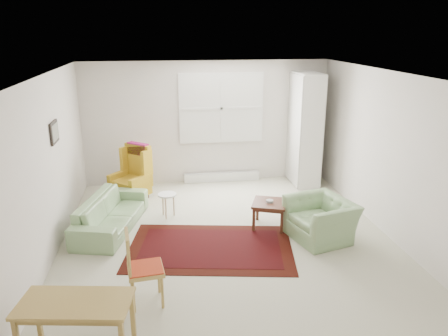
{
  "coord_description": "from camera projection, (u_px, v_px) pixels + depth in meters",
  "views": [
    {
      "loc": [
        -0.93,
        -6.02,
        3.09
      ],
      "look_at": [
        0.0,
        0.3,
        1.05
      ],
      "focal_mm": 35.0,
      "sensor_mm": 36.0,
      "label": 1
    }
  ],
  "objects": [
    {
      "name": "room",
      "position": [
        226.0,
        157.0,
        6.56
      ],
      "size": [
        5.04,
        5.54,
        2.51
      ],
      "color": "#BCBAA1",
      "rests_on": "ground"
    },
    {
      "name": "rug",
      "position": [
        210.0,
        247.0,
        6.44
      ],
      "size": [
        2.63,
        1.93,
        0.02
      ],
      "primitive_type": null,
      "rotation": [
        0.0,
        0.0,
        -0.17
      ],
      "color": "black",
      "rests_on": "ground"
    },
    {
      "name": "sofa",
      "position": [
        111.0,
        207.0,
        6.98
      ],
      "size": [
        1.14,
        1.93,
        0.73
      ],
      "primitive_type": "imported",
      "rotation": [
        0.0,
        0.0,
        1.31
      ],
      "color": "#799C68",
      "rests_on": "ground"
    },
    {
      "name": "armchair",
      "position": [
        321.0,
        216.0,
        6.66
      ],
      "size": [
        1.06,
        1.14,
        0.74
      ],
      "primitive_type": "imported",
      "rotation": [
        0.0,
        0.0,
        -1.29
      ],
      "color": "#799C68",
      "rests_on": "ground"
    },
    {
      "name": "wingback_chair",
      "position": [
        130.0,
        173.0,
        8.13
      ],
      "size": [
        0.87,
        0.88,
        1.05
      ],
      "primitive_type": null,
      "rotation": [
        0.0,
        0.0,
        -0.69
      ],
      "color": "#B88F1C",
      "rests_on": "ground"
    },
    {
      "name": "coffee_table",
      "position": [
        269.0,
        214.0,
        7.08
      ],
      "size": [
        0.68,
        0.68,
        0.43
      ],
      "primitive_type": null,
      "rotation": [
        0.0,
        0.0,
        -0.35
      ],
      "color": "#472315",
      "rests_on": "ground"
    },
    {
      "name": "stool",
      "position": [
        168.0,
        205.0,
        7.47
      ],
      "size": [
        0.38,
        0.38,
        0.42
      ],
      "primitive_type": null,
      "rotation": [
        0.0,
        0.0,
        0.23
      ],
      "color": "white",
      "rests_on": "ground"
    },
    {
      "name": "cabinet",
      "position": [
        305.0,
        130.0,
        8.86
      ],
      "size": [
        0.49,
        0.91,
        2.28
      ],
      "primitive_type": null,
      "rotation": [
        0.0,
        0.0,
        0.01
      ],
      "color": "silver",
      "rests_on": "ground"
    },
    {
      "name": "desk",
      "position": [
        78.0,
        331.0,
        4.17
      ],
      "size": [
        1.11,
        0.68,
        0.66
      ],
      "primitive_type": null,
      "rotation": [
        0.0,
        0.0,
        -0.16
      ],
      "color": "#AE8E46",
      "rests_on": "ground"
    },
    {
      "name": "desk_chair",
      "position": [
        145.0,
        268.0,
        5.04
      ],
      "size": [
        0.45,
        0.45,
        0.92
      ],
      "primitive_type": null,
      "rotation": [
        0.0,
        0.0,
        1.69
      ],
      "color": "#AE8E46",
      "rests_on": "ground"
    }
  ]
}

